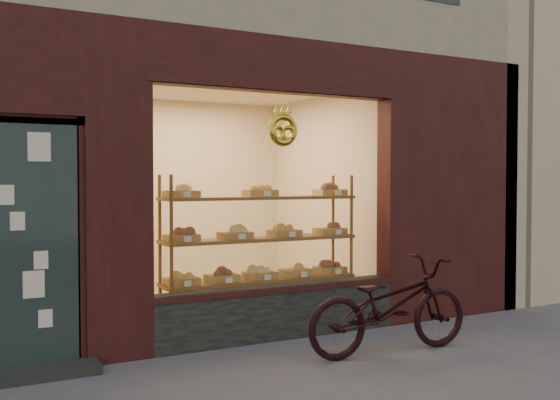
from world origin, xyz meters
TOP-DOWN VIEW (x-y plane):
  - display_shelf at (0.45, 2.55)m, footprint 2.20×0.45m
  - bicycle at (1.12, 1.13)m, footprint 1.76×0.70m

SIDE VIEW (x-z plane):
  - bicycle at x=1.12m, z-range 0.00..0.91m
  - display_shelf at x=0.45m, z-range -0.02..1.68m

